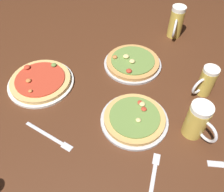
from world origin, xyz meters
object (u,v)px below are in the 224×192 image
at_px(beer_mug_dark, 206,81).
at_px(fork_left, 49,136).
at_px(pizza_plate_side, 133,62).
at_px(fork_spare, 153,181).
at_px(beer_mug_amber, 176,22).
at_px(pizza_plate_near, 134,119).
at_px(pizza_plate_far, 41,81).
at_px(beer_mug_pale, 198,121).

xyz_separation_m(beer_mug_dark, fork_left, (-0.70, -0.11, -0.07)).
relative_size(beer_mug_dark, fork_left, 0.78).
distance_m(pizza_plate_side, fork_left, 0.56).
distance_m(pizza_plate_side, fork_spare, 0.61).
bearing_deg(beer_mug_amber, beer_mug_dark, -94.08).
xyz_separation_m(pizza_plate_near, fork_left, (-0.35, -0.01, -0.01)).
distance_m(pizza_plate_near, pizza_plate_side, 0.35).
bearing_deg(pizza_plate_far, beer_mug_pale, -33.51).
xyz_separation_m(pizza_plate_far, beer_mug_dark, (0.73, -0.20, 0.05)).
bearing_deg(pizza_plate_side, pizza_plate_near, -103.11).
xyz_separation_m(pizza_plate_near, beer_mug_amber, (0.38, 0.55, 0.07)).
height_order(pizza_plate_near, pizza_plate_side, pizza_plate_side).
relative_size(pizza_plate_far, fork_spare, 1.49).
height_order(pizza_plate_far, beer_mug_amber, beer_mug_amber).
bearing_deg(pizza_plate_far, beer_mug_dark, -15.27).
bearing_deg(fork_left, pizza_plate_far, 96.04).
height_order(pizza_plate_side, beer_mug_pale, beer_mug_pale).
relative_size(pizza_plate_far, beer_mug_dark, 2.16).
bearing_deg(fork_left, beer_mug_pale, -9.11).
bearing_deg(pizza_plate_far, pizza_plate_near, -37.79).
height_order(pizza_plate_side, fork_left, pizza_plate_side).
bearing_deg(pizza_plate_near, beer_mug_amber, 55.24).
height_order(pizza_plate_near, fork_spare, pizza_plate_near).
bearing_deg(beer_mug_pale, beer_mug_dark, 55.87).
bearing_deg(beer_mug_dark, beer_mug_pale, -124.13).
height_order(beer_mug_amber, beer_mug_pale, beer_mug_amber).
relative_size(pizza_plate_near, pizza_plate_far, 0.91).
xyz_separation_m(pizza_plate_near, beer_mug_pale, (0.22, -0.10, 0.06)).
bearing_deg(fork_spare, pizza_plate_far, 124.52).
xyz_separation_m(beer_mug_pale, fork_spare, (-0.22, -0.16, -0.08)).
bearing_deg(fork_left, pizza_plate_side, 39.26).
bearing_deg(fork_spare, beer_mug_pale, 36.27).
xyz_separation_m(pizza_plate_far, beer_mug_amber, (0.76, 0.25, 0.07)).
xyz_separation_m(pizza_plate_side, beer_mug_amber, (0.30, 0.21, 0.07)).
distance_m(beer_mug_dark, beer_mug_amber, 0.45).
distance_m(pizza_plate_side, beer_mug_pale, 0.47).
bearing_deg(beer_mug_dark, pizza_plate_side, 137.48).
xyz_separation_m(beer_mug_dark, beer_mug_pale, (-0.13, -0.20, 0.01)).
distance_m(beer_mug_amber, fork_spare, 0.90).
height_order(pizza_plate_near, beer_mug_pale, beer_mug_pale).
relative_size(pizza_plate_side, beer_mug_amber, 1.63).
xyz_separation_m(pizza_plate_side, fork_spare, (-0.08, -0.60, -0.01)).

